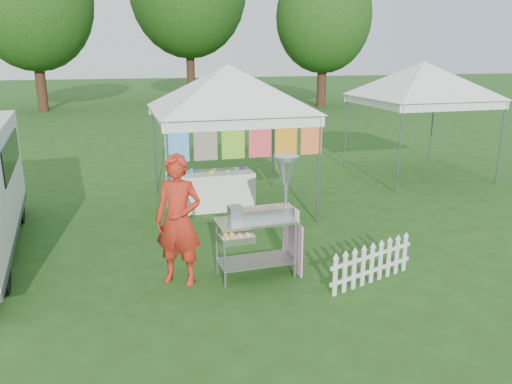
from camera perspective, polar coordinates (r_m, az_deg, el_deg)
name	(u,v)px	position (r m, az deg, el deg)	size (l,w,h in m)	color
ground	(283,275)	(7.60, 3.09, -9.48)	(120.00, 120.00, 0.00)	#244313
canopy_main	(228,65)	(10.24, -3.22, 14.32)	(4.24, 4.24, 3.45)	#59595E
canopy_right	(424,62)	(13.88, 18.69, 13.92)	(4.24, 4.24, 3.45)	#59595E
tree_left	(31,1)	(30.83, -24.28, 19.26)	(6.40, 6.40, 9.53)	#321B12
tree_right	(324,17)	(31.08, 7.76, 19.17)	(5.60, 5.60, 8.42)	#321B12
donut_cart	(268,208)	(7.24, 1.41, -1.81)	(1.28, 0.91, 1.79)	gray
vendor	(178,220)	(7.12, -8.88, -3.23)	(0.69, 0.45, 1.89)	#AF2515
picket_fence	(372,264)	(7.44, 13.10, -8.04)	(1.54, 0.55, 0.56)	silver
display_table	(211,191)	(10.62, -5.22, 0.16)	(1.80, 0.70, 0.79)	white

